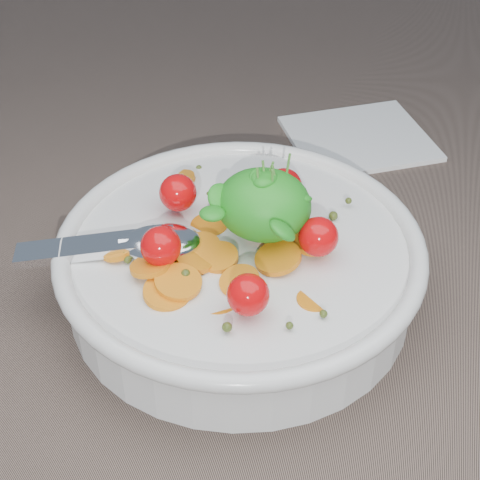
# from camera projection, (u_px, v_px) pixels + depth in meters

# --- Properties ---
(ground) EXTENTS (6.00, 6.00, 0.00)m
(ground) POSITION_uv_depth(u_px,v_px,m) (261.00, 290.00, 0.60)
(ground) COLOR #776255
(ground) RESTS_ON ground
(bowl) EXTENTS (0.31, 0.29, 0.12)m
(bowl) POSITION_uv_depth(u_px,v_px,m) (240.00, 263.00, 0.58)
(bowl) COLOR white
(bowl) RESTS_ON ground
(napkin) EXTENTS (0.18, 0.18, 0.01)m
(napkin) POSITION_uv_depth(u_px,v_px,m) (359.00, 138.00, 0.78)
(napkin) COLOR white
(napkin) RESTS_ON ground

